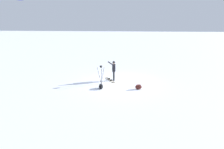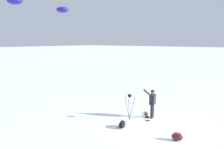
{
  "view_description": "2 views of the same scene",
  "coord_description": "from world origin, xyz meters",
  "px_view_note": "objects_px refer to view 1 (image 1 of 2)",
  "views": [
    {
      "loc": [
        -13.26,
        -1.91,
        4.37
      ],
      "look_at": [
        -0.53,
        0.5,
        0.79
      ],
      "focal_mm": 27.89,
      "sensor_mm": 36.0,
      "label": 1
    },
    {
      "loc": [
        -9.77,
        -4.54,
        4.33
      ],
      "look_at": [
        -0.63,
        2.56,
        2.45
      ],
      "focal_mm": 33.05,
      "sensor_mm": 36.0,
      "label": 2
    }
  ],
  "objects_px": {
    "camera_tripod": "(101,71)",
    "snowboarder": "(114,69)",
    "gear_bag_large": "(139,87)",
    "snowboard": "(110,80)",
    "gear_bag_small": "(101,86)"
  },
  "relations": [
    {
      "from": "snowboard",
      "to": "gear_bag_large",
      "type": "bearing_deg",
      "value": -125.7
    },
    {
      "from": "snowboarder",
      "to": "gear_bag_small",
      "type": "xyz_separation_m",
      "value": [
        -2.16,
        0.56,
        -0.83
      ]
    },
    {
      "from": "snowboard",
      "to": "gear_bag_large",
      "type": "xyz_separation_m",
      "value": [
        -1.76,
        -2.45,
        0.16
      ]
    },
    {
      "from": "snowboarder",
      "to": "snowboard",
      "type": "relative_size",
      "value": 1.11
    },
    {
      "from": "camera_tripod",
      "to": "gear_bag_small",
      "type": "distance_m",
      "value": 1.37
    },
    {
      "from": "snowboard",
      "to": "camera_tripod",
      "type": "relative_size",
      "value": 1.02
    },
    {
      "from": "snowboarder",
      "to": "camera_tripod",
      "type": "relative_size",
      "value": 1.13
    },
    {
      "from": "snowboarder",
      "to": "snowboard",
      "type": "height_order",
      "value": "snowboarder"
    },
    {
      "from": "camera_tripod",
      "to": "gear_bag_small",
      "type": "relative_size",
      "value": 2.37
    },
    {
      "from": "gear_bag_large",
      "to": "camera_tripod",
      "type": "xyz_separation_m",
      "value": [
        0.66,
        2.93,
        0.86
      ]
    },
    {
      "from": "snowboard",
      "to": "camera_tripod",
      "type": "height_order",
      "value": "camera_tripod"
    },
    {
      "from": "gear_bag_large",
      "to": "camera_tripod",
      "type": "distance_m",
      "value": 3.13
    },
    {
      "from": "snowboarder",
      "to": "gear_bag_large",
      "type": "distance_m",
      "value": 2.9
    },
    {
      "from": "camera_tripod",
      "to": "snowboarder",
      "type": "bearing_deg",
      "value": -35.21
    },
    {
      "from": "gear_bag_large",
      "to": "camera_tripod",
      "type": "relative_size",
      "value": 0.37
    }
  ]
}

